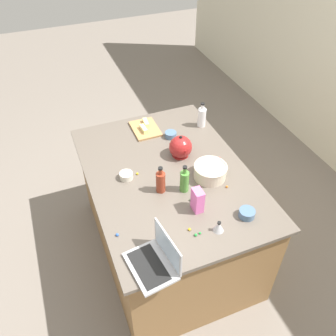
# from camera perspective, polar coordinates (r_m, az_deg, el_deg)

# --- Properties ---
(ground_plane) EXTENTS (12.00, 12.00, 0.00)m
(ground_plane) POSITION_cam_1_polar(r_m,az_deg,el_deg) (3.31, 0.00, -12.44)
(ground_plane) COLOR slate
(island_counter) EXTENTS (1.62, 1.16, 0.90)m
(island_counter) POSITION_cam_1_polar(r_m,az_deg,el_deg) (2.95, 0.00, -7.27)
(island_counter) COLOR olive
(island_counter) RESTS_ON ground
(laptop) EXTENTS (0.34, 0.27, 0.22)m
(laptop) POSITION_cam_1_polar(r_m,az_deg,el_deg) (2.08, -1.94, -14.58)
(laptop) COLOR #B7B7BC
(laptop) RESTS_ON island_counter
(mixing_bowl_large) EXTENTS (0.24, 0.24, 0.11)m
(mixing_bowl_large) POSITION_cam_1_polar(r_m,az_deg,el_deg) (2.58, 6.81, -0.50)
(mixing_bowl_large) COLOR beige
(mixing_bowl_large) RESTS_ON island_counter
(bottle_vinegar) EXTENTS (0.07, 0.07, 0.22)m
(bottle_vinegar) POSITION_cam_1_polar(r_m,az_deg,el_deg) (3.08, 5.46, 8.21)
(bottle_vinegar) COLOR white
(bottle_vinegar) RESTS_ON island_counter
(bottle_soy) EXTENTS (0.07, 0.07, 0.21)m
(bottle_soy) POSITION_cam_1_polar(r_m,az_deg,el_deg) (2.44, -1.19, -2.21)
(bottle_soy) COLOR maroon
(bottle_soy) RESTS_ON island_counter
(bottle_olive) EXTENTS (0.06, 0.06, 0.22)m
(bottle_olive) POSITION_cam_1_polar(r_m,az_deg,el_deg) (2.45, 2.66, -2.07)
(bottle_olive) COLOR #4C8C38
(bottle_olive) RESTS_ON island_counter
(kettle) EXTENTS (0.21, 0.18, 0.20)m
(kettle) POSITION_cam_1_polar(r_m,az_deg,el_deg) (2.74, 2.04, 3.36)
(kettle) COLOR maroon
(kettle) RESTS_ON island_counter
(cutting_board) EXTENTS (0.29, 0.22, 0.02)m
(cutting_board) POSITION_cam_1_polar(r_m,az_deg,el_deg) (3.07, -3.68, 6.33)
(cutting_board) COLOR #AD7F4C
(cutting_board) RESTS_ON island_counter
(butter_stick_left) EXTENTS (0.11, 0.04, 0.04)m
(butter_stick_left) POSITION_cam_1_polar(r_m,az_deg,el_deg) (3.02, -3.90, 6.32)
(butter_stick_left) COLOR #F4E58C
(butter_stick_left) RESTS_ON cutting_board
(butter_stick_right) EXTENTS (0.11, 0.05, 0.04)m
(butter_stick_right) POSITION_cam_1_polar(r_m,az_deg,el_deg) (3.10, -3.59, 7.30)
(butter_stick_right) COLOR #F4E58C
(butter_stick_right) RESTS_ON cutting_board
(ramekin_small) EXTENTS (0.11, 0.11, 0.05)m
(ramekin_small) POSITION_cam_1_polar(r_m,az_deg,el_deg) (2.37, 12.61, -7.15)
(ramekin_small) COLOR slate
(ramekin_small) RESTS_ON island_counter
(ramekin_medium) EXTENTS (0.10, 0.10, 0.05)m
(ramekin_medium) POSITION_cam_1_polar(r_m,az_deg,el_deg) (2.59, -6.75, -1.24)
(ramekin_medium) COLOR beige
(ramekin_medium) RESTS_ON island_counter
(ramekin_wide) EXTENTS (0.10, 0.10, 0.05)m
(ramekin_wide) POSITION_cam_1_polar(r_m,az_deg,el_deg) (2.97, 0.44, 5.39)
(ramekin_wide) COLOR slate
(ramekin_wide) RESTS_ON island_counter
(kitchen_timer) EXTENTS (0.07, 0.07, 0.08)m
(kitchen_timer) POSITION_cam_1_polar(r_m,az_deg,el_deg) (2.26, 8.17, -9.34)
(kitchen_timer) COLOR #B2B2B7
(kitchen_timer) RESTS_ON island_counter
(candy_bag) EXTENTS (0.09, 0.06, 0.17)m
(candy_bag) POSITION_cam_1_polar(r_m,az_deg,el_deg) (2.32, 4.79, -5.20)
(candy_bag) COLOR pink
(candy_bag) RESTS_ON island_counter
(candy_0) EXTENTS (0.02, 0.02, 0.02)m
(candy_0) POSITION_cam_1_polar(r_m,az_deg,el_deg) (2.26, 3.48, -9.84)
(candy_0) COLOR yellow
(candy_0) RESTS_ON island_counter
(candy_1) EXTENTS (0.02, 0.02, 0.02)m
(candy_1) POSITION_cam_1_polar(r_m,az_deg,el_deg) (2.62, -4.97, -0.91)
(candy_1) COLOR yellow
(candy_1) RESTS_ON island_counter
(candy_2) EXTENTS (0.01, 0.01, 0.01)m
(candy_2) POSITION_cam_1_polar(r_m,az_deg,el_deg) (2.25, 5.17, -10.41)
(candy_2) COLOR green
(candy_2) RESTS_ON island_counter
(candy_3) EXTENTS (0.02, 0.02, 0.02)m
(candy_3) POSITION_cam_1_polar(r_m,az_deg,el_deg) (2.55, 9.47, -2.98)
(candy_3) COLOR orange
(candy_3) RESTS_ON island_counter
(candy_4) EXTENTS (0.02, 0.02, 0.02)m
(candy_4) POSITION_cam_1_polar(r_m,az_deg,el_deg) (2.43, 3.79, -5.10)
(candy_4) COLOR green
(candy_4) RESTS_ON island_counter
(candy_5) EXTENTS (0.02, 0.02, 0.02)m
(candy_5) POSITION_cam_1_polar(r_m,az_deg,el_deg) (2.69, 5.63, 0.31)
(candy_5) COLOR red
(candy_5) RESTS_ON island_counter
(candy_6) EXTENTS (0.02, 0.02, 0.02)m
(candy_6) POSITION_cam_1_polar(r_m,az_deg,el_deg) (2.24, 4.49, -10.70)
(candy_6) COLOR green
(candy_6) RESTS_ON island_counter
(candy_7) EXTENTS (0.02, 0.02, 0.02)m
(candy_7) POSITION_cam_1_polar(r_m,az_deg,el_deg) (2.78, 8.26, 1.64)
(candy_7) COLOR red
(candy_7) RESTS_ON island_counter
(candy_8) EXTENTS (0.02, 0.02, 0.02)m
(candy_8) POSITION_cam_1_polar(r_m,az_deg,el_deg) (2.25, -8.19, -10.61)
(candy_8) COLOR blue
(candy_8) RESTS_ON island_counter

